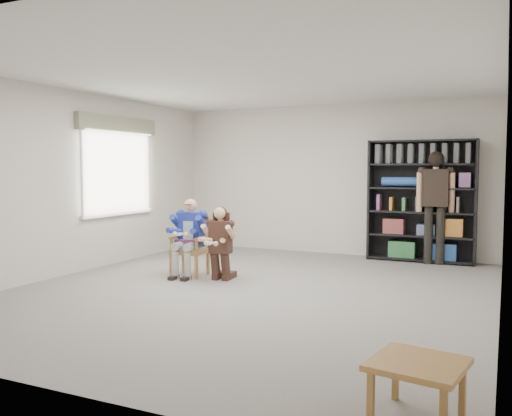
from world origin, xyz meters
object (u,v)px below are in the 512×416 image
at_px(seated_man, 190,237).
at_px(armchair, 190,246).
at_px(bookshelf, 421,201).
at_px(standing_man, 435,209).
at_px(kneeling_woman, 220,244).
at_px(side_table, 417,390).

bearing_deg(seated_man, armchair, 0.00).
distance_m(bookshelf, standing_man, 0.32).
bearing_deg(kneeling_woman, seated_man, 163.84).
xyz_separation_m(armchair, seated_man, (0.00, 0.00, 0.13)).
distance_m(armchair, seated_man, 0.13).
height_order(armchair, bookshelf, bookshelf).
xyz_separation_m(seated_man, bookshelf, (2.96, 2.76, 0.47)).
relative_size(seated_man, kneeling_woman, 1.09).
height_order(armchair, standing_man, standing_man).
relative_size(armchair, kneeling_woman, 0.84).
xyz_separation_m(standing_man, side_table, (0.60, -5.98, -0.75)).
height_order(seated_man, kneeling_woman, seated_man).
bearing_deg(bookshelf, seated_man, -136.97).
bearing_deg(seated_man, kneeling_woman, -16.16).
relative_size(seated_man, side_table, 2.08).
relative_size(bookshelf, side_table, 3.74).
bearing_deg(bookshelf, side_table, -82.18).
xyz_separation_m(kneeling_woman, side_table, (3.22, -3.27, -0.34)).
distance_m(seated_man, side_table, 5.11).
relative_size(kneeling_woman, side_table, 1.91).
bearing_deg(standing_man, armchair, -145.34).
height_order(standing_man, side_table, standing_man).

